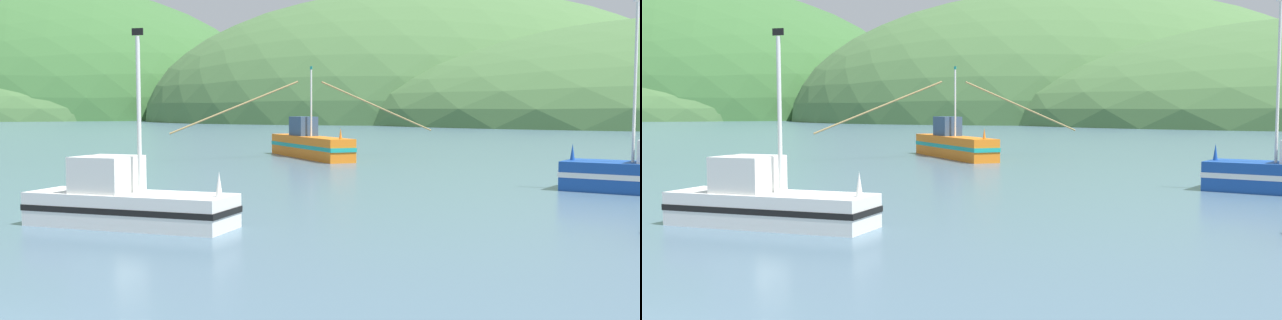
{
  "view_description": "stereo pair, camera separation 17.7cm",
  "coord_description": "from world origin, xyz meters",
  "views": [
    {
      "loc": [
        6.57,
        -8.73,
        3.39
      ],
      "look_at": [
        4.86,
        18.83,
        1.4
      ],
      "focal_mm": 39.88,
      "sensor_mm": 36.0,
      "label": 1
    },
    {
      "loc": [
        6.75,
        -8.72,
        3.39
      ],
      "look_at": [
        4.86,
        18.83,
        1.4
      ],
      "focal_mm": 39.88,
      "sensor_mm": 36.0,
      "label": 2
    }
  ],
  "objects": [
    {
      "name": "hill_mid_right",
      "position": [
        -116.43,
        242.68,
        0.0
      ],
      "size": [
        185.49,
        148.39,
        97.07
      ],
      "primitive_type": "ellipsoid",
      "color": "#386633",
      "rests_on": "ground"
    },
    {
      "name": "fishing_boat_orange",
      "position": [
        2.75,
        40.52,
        0.93
      ],
      "size": [
        17.54,
        11.12,
        6.31
      ],
      "rotation": [
        0.0,
        0.0,
        5.16
      ],
      "color": "orange",
      "rests_on": "ground"
    },
    {
      "name": "hill_far_left",
      "position": [
        24.4,
        196.92,
        0.0
      ],
      "size": [
        159.8,
        127.84,
        72.46
      ],
      "primitive_type": "ellipsoid",
      "color": "#47703D",
      "rests_on": "ground"
    },
    {
      "name": "fishing_boat_white",
      "position": [
        -0.27,
        11.25,
        0.68
      ],
      "size": [
        6.49,
        3.38,
        5.67
      ],
      "rotation": [
        0.0,
        0.0,
        6.02
      ],
      "color": "white",
      "rests_on": "ground"
    }
  ]
}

